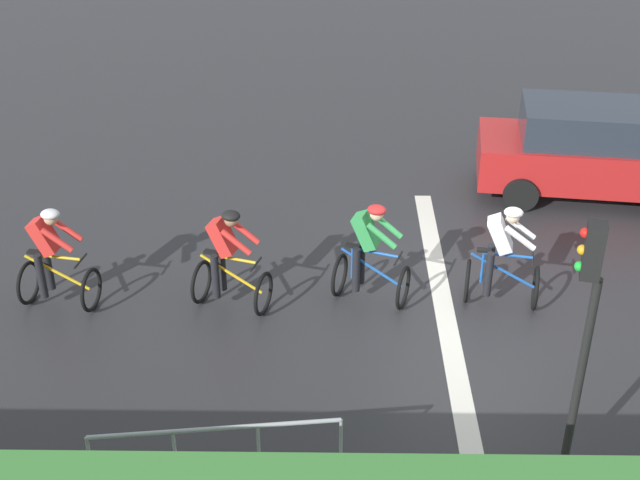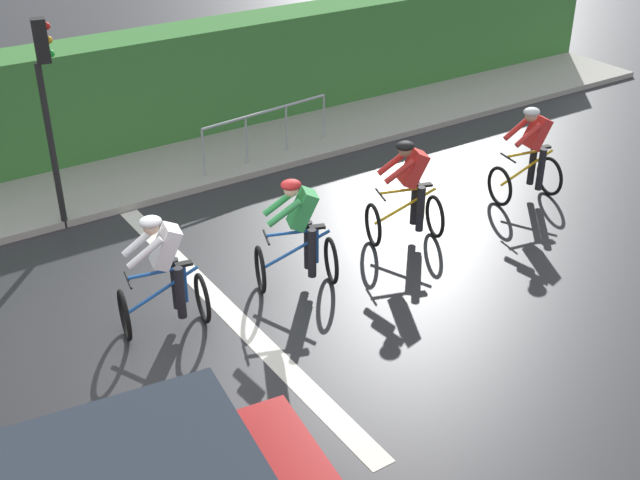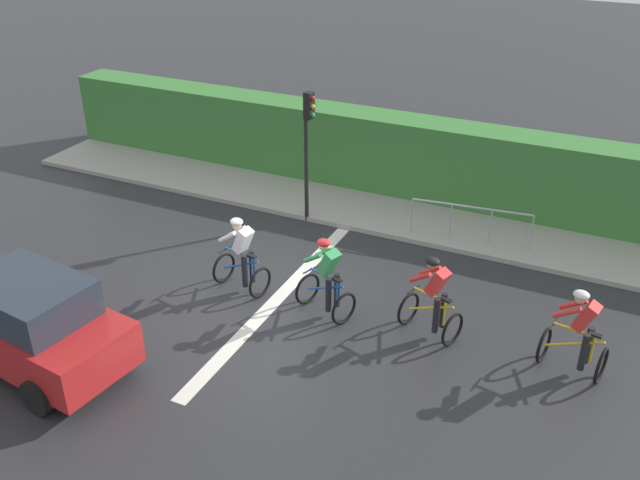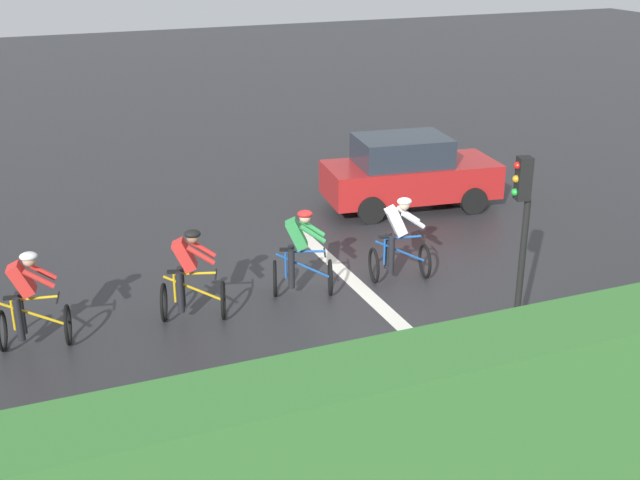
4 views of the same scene
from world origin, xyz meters
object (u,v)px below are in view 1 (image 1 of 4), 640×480
object	(u,v)px
traffic_light_near_crossing	(586,315)
pedestrian_railing_kerbside	(217,445)
cyclist_fourth	(502,259)
cyclist_mid	(369,255)
cyclist_lead	(53,260)
car_red	(588,151)
cyclist_second	(228,262)

from	to	relation	value
traffic_light_near_crossing	pedestrian_railing_kerbside	world-z (taller)	traffic_light_near_crossing
cyclist_fourth	cyclist_mid	bearing A→B (deg)	88.07
cyclist_lead	car_red	xyz separation A→B (m)	(3.86, -8.90, 0.08)
cyclist_second	pedestrian_railing_kerbside	size ratio (longest dim) A/B	0.59
car_red	pedestrian_railing_kerbside	size ratio (longest dim) A/B	1.53
cyclist_mid	traffic_light_near_crossing	size ratio (longest dim) A/B	0.50
cyclist_mid	car_red	world-z (taller)	car_red
traffic_light_near_crossing	pedestrian_railing_kerbside	size ratio (longest dim) A/B	1.19
cyclist_lead	cyclist_fourth	world-z (taller)	same
car_red	cyclist_second	bearing A→B (deg)	121.58
cyclist_lead	cyclist_fourth	size ratio (longest dim) A/B	1.00
cyclist_lead	cyclist_second	distance (m)	2.62
cyclist_mid	traffic_light_near_crossing	bearing A→B (deg)	-148.94
cyclist_second	cyclist_mid	distance (m)	2.12
cyclist_lead	traffic_light_near_crossing	size ratio (longest dim) A/B	0.50
car_red	cyclist_lead	bearing A→B (deg)	113.45
cyclist_second	car_red	xyz separation A→B (m)	(3.86, -6.28, 0.08)
cyclist_mid	cyclist_second	bearing A→B (deg)	95.67
car_red	pedestrian_railing_kerbside	bearing A→B (deg)	141.93
car_red	traffic_light_near_crossing	world-z (taller)	traffic_light_near_crossing
traffic_light_near_crossing	pedestrian_railing_kerbside	xyz separation A→B (m)	(-0.47, 3.98, -1.46)
cyclist_mid	pedestrian_railing_kerbside	size ratio (longest dim) A/B	0.59
pedestrian_railing_kerbside	cyclist_second	bearing A→B (deg)	4.03
cyclist_fourth	pedestrian_railing_kerbside	size ratio (longest dim) A/B	0.59
cyclist_lead	traffic_light_near_crossing	world-z (taller)	traffic_light_near_crossing
cyclist_second	cyclist_fourth	xyz separation A→B (m)	(0.14, -4.08, 0.00)
cyclist_lead	cyclist_second	size ratio (longest dim) A/B	1.00
cyclist_mid	car_red	distance (m)	5.55
cyclist_fourth	car_red	world-z (taller)	car_red
pedestrian_railing_kerbside	cyclist_lead	bearing A→B (deg)	37.09
cyclist_second	pedestrian_railing_kerbside	world-z (taller)	cyclist_second
cyclist_second	traffic_light_near_crossing	xyz separation A→B (m)	(-3.35, -4.25, 1.43)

